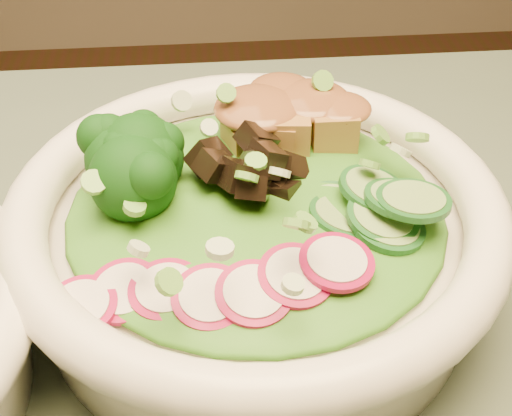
{
  "coord_description": "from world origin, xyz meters",
  "views": [
    {
      "loc": [
        -0.16,
        -0.2,
        1.06
      ],
      "look_at": [
        -0.13,
        0.11,
        0.81
      ],
      "focal_mm": 50.0,
      "sensor_mm": 36.0,
      "label": 1
    }
  ],
  "objects": [
    {
      "name": "salad_bowl",
      "position": [
        -0.13,
        0.11,
        0.79
      ],
      "size": [
        0.28,
        0.28,
        0.07
      ],
      "rotation": [
        0.0,
        0.0,
        -0.24
      ],
      "color": "white",
      "rests_on": "dining_table"
    },
    {
      "name": "lettuce_bed",
      "position": [
        -0.13,
        0.11,
        0.81
      ],
      "size": [
        0.21,
        0.21,
        0.02
      ],
      "primitive_type": "ellipsoid",
      "color": "#285C13",
      "rests_on": "salad_bowl"
    },
    {
      "name": "broccoli_florets",
      "position": [
        -0.2,
        0.13,
        0.83
      ],
      "size": [
        0.1,
        0.09,
        0.05
      ],
      "primitive_type": null,
      "rotation": [
        0.0,
        0.0,
        -0.24
      ],
      "color": "black",
      "rests_on": "salad_bowl"
    },
    {
      "name": "radish_slices",
      "position": [
        -0.15,
        0.04,
        0.82
      ],
      "size": [
        0.12,
        0.07,
        0.02
      ],
      "primitive_type": null,
      "rotation": [
        0.0,
        0.0,
        -0.24
      ],
      "color": "maroon",
      "rests_on": "salad_bowl"
    },
    {
      "name": "cucumber_slices",
      "position": [
        -0.07,
        0.09,
        0.82
      ],
      "size": [
        0.09,
        0.09,
        0.04
      ],
      "primitive_type": null,
      "rotation": [
        0.0,
        0.0,
        -0.24
      ],
      "color": "#82AA5E",
      "rests_on": "salad_bowl"
    },
    {
      "name": "mushroom_heap",
      "position": [
        -0.13,
        0.12,
        0.83
      ],
      "size": [
        0.09,
        0.09,
        0.04
      ],
      "primitive_type": null,
      "rotation": [
        0.0,
        0.0,
        -0.24
      ],
      "color": "black",
      "rests_on": "salad_bowl"
    },
    {
      "name": "tofu_cubes",
      "position": [
        -0.11,
        0.17,
        0.82
      ],
      "size": [
        0.1,
        0.08,
        0.04
      ],
      "primitive_type": null,
      "rotation": [
        0.0,
        0.0,
        -0.24
      ],
      "color": "#9F6635",
      "rests_on": "salad_bowl"
    },
    {
      "name": "peanut_sauce",
      "position": [
        -0.11,
        0.17,
        0.84
      ],
      "size": [
        0.07,
        0.06,
        0.02
      ],
      "primitive_type": "ellipsoid",
      "color": "brown",
      "rests_on": "tofu_cubes"
    },
    {
      "name": "scallion_garnish",
      "position": [
        -0.13,
        0.11,
        0.84
      ],
      "size": [
        0.2,
        0.2,
        0.02
      ],
      "primitive_type": null,
      "color": "#65A93B",
      "rests_on": "salad_bowl"
    }
  ]
}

